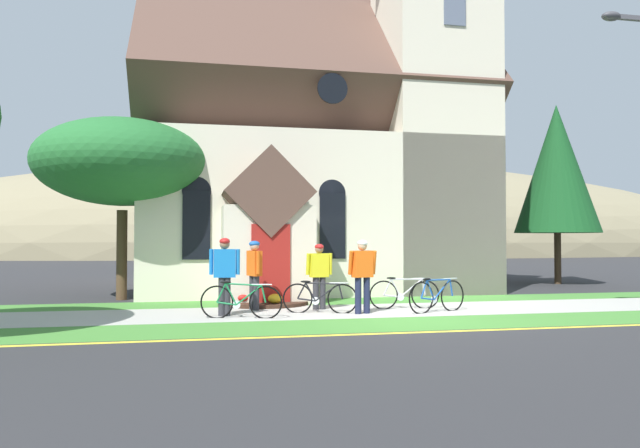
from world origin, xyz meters
TOP-DOWN VIEW (x-y plane):
  - ground at (0.00, 4.00)m, footprint 140.00×140.00m
  - sidewalk_slab at (-0.56, 1.82)m, footprint 32.00×2.65m
  - grass_verge at (-0.56, -0.45)m, footprint 32.00×1.89m
  - church_lawn at (-0.56, 4.01)m, footprint 24.00×1.74m
  - curb_paint_stripe at (-0.56, -1.55)m, footprint 28.00×0.16m
  - church_building at (-0.17, 9.83)m, footprint 11.53×12.63m
  - church_sign at (-2.66, 4.14)m, footprint 1.84×0.15m
  - flower_bed at (-2.67, 3.72)m, footprint 2.35×2.35m
  - bicycle_yellow at (1.11, 1.19)m, footprint 1.65×0.67m
  - bicycle_silver at (-1.61, 1.57)m, footprint 1.67×0.58m
  - bicycle_orange at (-3.46, 1.04)m, footprint 1.74×0.50m
  - bicycle_black at (0.61, 2.02)m, footprint 1.76×0.20m
  - cyclist_in_blue_jersey at (-3.79, 1.48)m, footprint 0.67×0.28m
  - cyclist_in_green_jersey at (-3.04, 2.46)m, footprint 0.35×0.68m
  - cyclist_in_orange_jersey at (-1.48, 2.26)m, footprint 0.64×0.28m
  - cyclist_in_white_jersey at (-0.68, 1.25)m, footprint 0.66×0.32m
  - roadside_conifer at (9.16, 8.56)m, footprint 3.20×3.20m
  - yard_deciduous_tree at (-6.48, 5.69)m, footprint 4.88×4.88m
  - distant_hill at (11.06, 55.59)m, footprint 109.05×38.92m

SIDE VIEW (x-z plane):
  - ground at x=0.00m, z-range 0.00..0.00m
  - distant_hill at x=11.06m, z-range -10.58..10.58m
  - curb_paint_stripe at x=-0.56m, z-range 0.00..0.01m
  - grass_verge at x=-0.56m, z-range 0.00..0.01m
  - church_lawn at x=-0.56m, z-range 0.00..0.01m
  - sidewalk_slab at x=-0.56m, z-range 0.00..0.01m
  - flower_bed at x=-2.67m, z-range -0.08..0.26m
  - bicycle_silver at x=-1.61m, z-range -0.02..0.75m
  - bicycle_black at x=0.61m, z-range -0.03..0.77m
  - bicycle_orange at x=-3.46m, z-range -0.04..0.79m
  - bicycle_yellow at x=1.11m, z-range -0.03..0.81m
  - cyclist_in_orange_jersey at x=-1.48m, z-range 0.13..1.72m
  - cyclist_in_green_jersey at x=-3.04m, z-range 0.14..1.82m
  - cyclist_in_white_jersey at x=-0.68m, z-range 0.15..1.84m
  - cyclist_in_blue_jersey at x=-3.79m, z-range 0.16..1.90m
  - church_sign at x=-2.66m, z-range 0.30..2.24m
  - yard_deciduous_tree at x=-6.48m, z-range 1.32..6.44m
  - roadside_conifer at x=9.16m, z-range 0.97..7.89m
  - church_building at x=-0.17m, z-range -1.74..11.56m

